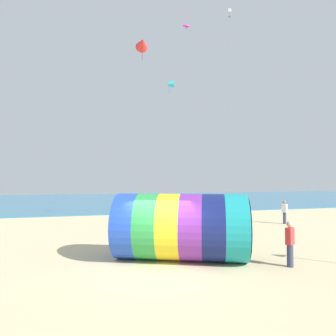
{
  "coord_description": "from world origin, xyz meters",
  "views": [
    {
      "loc": [
        -2.72,
        -10.67,
        3.34
      ],
      "look_at": [
        1.13,
        3.26,
        3.88
      ],
      "focal_mm": 32.0,
      "sensor_mm": 36.0,
      "label": 1
    }
  ],
  "objects": [
    {
      "name": "ground_plane",
      "position": [
        0.0,
        0.0,
        0.0
      ],
      "size": [
        120.0,
        120.0,
        0.0
      ],
      "primitive_type": "plane",
      "color": "#CCBA8C"
    },
    {
      "name": "bystander_mid_beach",
      "position": [
        11.69,
        8.67,
        0.88
      ],
      "size": [
        0.35,
        0.42,
        1.73
      ],
      "color": "#383D56",
      "rests_on": "ground"
    },
    {
      "name": "kite_magenta_parafoil",
      "position": [
        6.89,
        17.19,
        18.69
      ],
      "size": [
        0.78,
        0.38,
        0.41
      ],
      "color": "#D1339E"
    },
    {
      "name": "bystander_near_water",
      "position": [
        4.4,
        13.8,
        0.92
      ],
      "size": [
        0.28,
        0.39,
        1.78
      ],
      "color": "#726651",
      "rests_on": "ground"
    },
    {
      "name": "kite_handler",
      "position": [
        4.84,
        -0.82,
        0.89
      ],
      "size": [
        0.42,
        0.37,
        1.73
      ],
      "color": "#383D56",
      "rests_on": "ground"
    },
    {
      "name": "giant_inflatable_tube",
      "position": [
        1.15,
        1.25,
        1.36
      ],
      "size": [
        6.0,
        4.62,
        2.73
      ],
      "color": "blue",
      "rests_on": "ground"
    },
    {
      "name": "sea",
      "position": [
        0.0,
        37.64,
        0.05
      ],
      "size": [
        120.0,
        40.0,
        0.1
      ],
      "primitive_type": "cube",
      "color": "teal",
      "rests_on": "ground"
    },
    {
      "name": "kite_white_box",
      "position": [
        10.63,
        15.13,
        19.46
      ],
      "size": [
        0.39,
        0.39,
        0.81
      ],
      "color": "white"
    },
    {
      "name": "kite_red_delta",
      "position": [
        0.2,
        5.15,
        10.74
      ],
      "size": [
        0.74,
        0.85,
        1.33
      ],
      "color": "red"
    },
    {
      "name": "kite_cyan_delta",
      "position": [
        3.57,
        11.71,
        10.81
      ],
      "size": [
        0.78,
        0.68,
        1.15
      ],
      "color": "#2DB2C6"
    }
  ]
}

